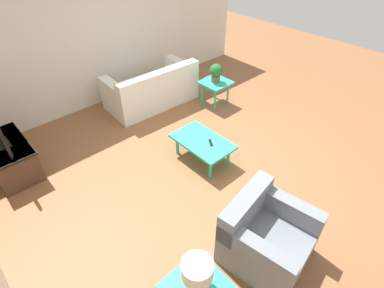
{
  "coord_description": "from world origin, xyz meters",
  "views": [
    {
      "loc": [
        -2.42,
        2.59,
        3.28
      ],
      "look_at": [
        0.11,
        0.28,
        0.55
      ],
      "focal_mm": 28.0,
      "sensor_mm": 36.0,
      "label": 1
    }
  ],
  "objects_px": {
    "armchair": "(265,237)",
    "tv_stand_chest": "(10,157)",
    "side_table_plant": "(215,85)",
    "potted_plant": "(216,72)",
    "sofa": "(152,90)",
    "table_lamp": "(197,273)",
    "coffee_table": "(202,143)"
  },
  "relations": [
    {
      "from": "potted_plant",
      "to": "side_table_plant",
      "type": "bearing_deg",
      "value": -90.0
    },
    {
      "from": "sofa",
      "to": "side_table_plant",
      "type": "height_order",
      "value": "sofa"
    },
    {
      "from": "coffee_table",
      "to": "tv_stand_chest",
      "type": "relative_size",
      "value": 0.92
    },
    {
      "from": "coffee_table",
      "to": "tv_stand_chest",
      "type": "distance_m",
      "value": 2.96
    },
    {
      "from": "potted_plant",
      "to": "table_lamp",
      "type": "height_order",
      "value": "table_lamp"
    },
    {
      "from": "armchair",
      "to": "table_lamp",
      "type": "bearing_deg",
      "value": 169.06
    },
    {
      "from": "coffee_table",
      "to": "potted_plant",
      "type": "xyz_separation_m",
      "value": [
        1.1,
        -1.42,
        0.38
      ]
    },
    {
      "from": "coffee_table",
      "to": "table_lamp",
      "type": "relative_size",
      "value": 2.41
    },
    {
      "from": "coffee_table",
      "to": "side_table_plant",
      "type": "height_order",
      "value": "side_table_plant"
    },
    {
      "from": "side_table_plant",
      "to": "tv_stand_chest",
      "type": "distance_m",
      "value": 3.85
    },
    {
      "from": "side_table_plant",
      "to": "armchair",
      "type": "bearing_deg",
      "value": 143.41
    },
    {
      "from": "side_table_plant",
      "to": "sofa",
      "type": "bearing_deg",
      "value": 47.41
    },
    {
      "from": "sofa",
      "to": "table_lamp",
      "type": "bearing_deg",
      "value": 61.91
    },
    {
      "from": "coffee_table",
      "to": "table_lamp",
      "type": "height_order",
      "value": "table_lamp"
    },
    {
      "from": "side_table_plant",
      "to": "tv_stand_chest",
      "type": "xyz_separation_m",
      "value": [
        0.68,
        3.79,
        -0.15
      ]
    },
    {
      "from": "potted_plant",
      "to": "table_lamp",
      "type": "bearing_deg",
      "value": 131.69
    },
    {
      "from": "coffee_table",
      "to": "tv_stand_chest",
      "type": "xyz_separation_m",
      "value": [
        1.78,
        2.36,
        -0.05
      ]
    },
    {
      "from": "armchair",
      "to": "potted_plant",
      "type": "height_order",
      "value": "potted_plant"
    },
    {
      "from": "sofa",
      "to": "potted_plant",
      "type": "bearing_deg",
      "value": 140.08
    },
    {
      "from": "coffee_table",
      "to": "side_table_plant",
      "type": "distance_m",
      "value": 1.8
    },
    {
      "from": "armchair",
      "to": "table_lamp",
      "type": "distance_m",
      "value": 1.13
    },
    {
      "from": "sofa",
      "to": "coffee_table",
      "type": "distance_m",
      "value": 2.03
    },
    {
      "from": "coffee_table",
      "to": "table_lamp",
      "type": "bearing_deg",
      "value": 134.68
    },
    {
      "from": "sofa",
      "to": "armchair",
      "type": "relative_size",
      "value": 1.84
    },
    {
      "from": "sofa",
      "to": "tv_stand_chest",
      "type": "distance_m",
      "value": 2.85
    },
    {
      "from": "tv_stand_chest",
      "to": "potted_plant",
      "type": "height_order",
      "value": "potted_plant"
    },
    {
      "from": "armchair",
      "to": "tv_stand_chest",
      "type": "relative_size",
      "value": 0.95
    },
    {
      "from": "sofa",
      "to": "potted_plant",
      "type": "relative_size",
      "value": 5.0
    },
    {
      "from": "sofa",
      "to": "armchair",
      "type": "bearing_deg",
      "value": 75.46
    },
    {
      "from": "side_table_plant",
      "to": "potted_plant",
      "type": "height_order",
      "value": "potted_plant"
    },
    {
      "from": "sofa",
      "to": "table_lamp",
      "type": "relative_size",
      "value": 4.58
    },
    {
      "from": "potted_plant",
      "to": "table_lamp",
      "type": "xyz_separation_m",
      "value": [
        -2.78,
        3.12,
        0.06
      ]
    }
  ]
}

